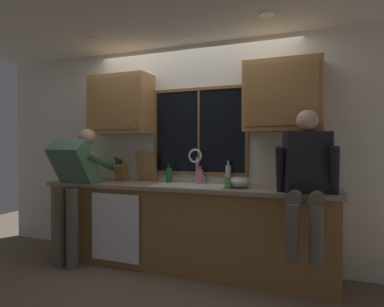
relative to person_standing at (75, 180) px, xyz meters
The scene contains 25 objects.
back_wall 1.42m from the person_standing, 29.13° to the left, with size 5.61×0.12×2.55m, color silver.
ceiling_downlight_left 1.60m from the person_standing, ahead, with size 0.14×0.14×0.01m, color #FFEAB2.
ceiling_downlight_right 2.69m from the person_standing, ahead, with size 0.14×0.14×0.01m, color #FFEAB2.
window_glass 1.54m from the person_standing, 25.05° to the left, with size 1.10×0.02×0.95m, color black.
window_frame_top 1.78m from the person_standing, 24.69° to the left, with size 1.17×0.02×0.04m, color brown.
window_frame_bottom 1.43m from the person_standing, 24.69° to the left, with size 1.17×0.02×0.04m, color brown.
window_frame_left 1.10m from the person_standing, 39.20° to the left, with size 0.04×0.02×0.95m, color brown.
window_frame_right 2.04m from the person_standing, 17.74° to the left, with size 0.04×0.02×0.95m, color brown.
window_mullion_center 1.54m from the person_standing, 24.61° to the left, with size 0.02×0.02×0.95m, color brown.
lower_cabinet_run 1.36m from the person_standing, 15.03° to the left, with size 3.21×0.58×0.88m, color olive.
countertop 1.25m from the person_standing, 14.15° to the left, with size 3.27×0.62×0.04m, color gray.
dishwasher_front 0.74m from the person_standing, ahead, with size 0.60×0.02×0.74m, color white.
upper_cabinet_left 1.06m from the person_standing, 53.54° to the left, with size 0.78×0.36×0.72m.
upper_cabinet_right 2.48m from the person_standing, 11.11° to the left, with size 0.78×0.36×0.72m.
sink 1.35m from the person_standing, 13.64° to the left, with size 0.80×0.46×0.21m.
faucet 1.41m from the person_standing, 20.76° to the left, with size 0.18×0.09×0.40m.
person_standing is the anchor object (origin of this frame).
person_sitting_on_counter 2.53m from the person_standing, ahead, with size 0.54×0.66×1.26m.
knife_block 0.55m from the person_standing, 51.15° to the left, with size 0.12×0.18×0.32m.
cutting_board 0.84m from the person_standing, 39.46° to the left, with size 0.27×0.02×0.37m, color #997047.
mixing_bowl 1.87m from the person_standing, ahead, with size 0.24×0.24×0.12m, color #B7B7BC.
soap_dispenser 1.77m from the person_standing, ahead, with size 0.06×0.07×0.16m.
bottle_green_glass 1.44m from the person_standing, 20.12° to the left, with size 0.07×0.07×0.22m.
bottle_tall_clear 1.08m from the person_standing, 27.51° to the left, with size 0.07×0.07×0.23m.
bottle_amber_small 1.76m from the person_standing, 18.04° to the left, with size 0.06×0.06×0.28m.
Camera 1 is at (1.44, -3.68, 1.34)m, focal length 31.17 mm.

